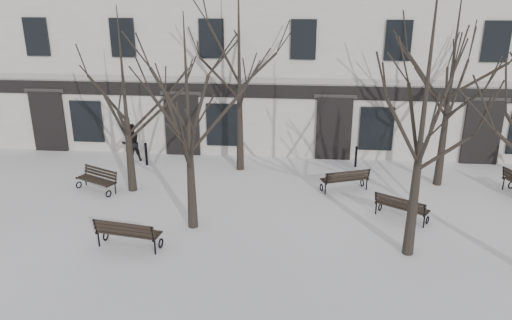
# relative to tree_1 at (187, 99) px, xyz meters

# --- Properties ---
(ground) EXTENTS (100.00, 100.00, 0.00)m
(ground) POSITION_rel_tree_1_xyz_m (1.49, -0.68, -4.35)
(ground) COLOR white
(ground) RESTS_ON ground
(building) EXTENTS (40.40, 10.20, 11.40)m
(building) POSITION_rel_tree_1_xyz_m (1.49, 12.28, 1.17)
(building) COLOR silver
(building) RESTS_ON ground
(tree_1) EXTENTS (4.87, 4.87, 6.96)m
(tree_1) POSITION_rel_tree_1_xyz_m (0.00, 0.00, 0.00)
(tree_1) COLOR black
(tree_1) RESTS_ON ground
(tree_2) EXTENTS (5.86, 5.86, 8.37)m
(tree_2) POSITION_rel_tree_1_xyz_m (6.83, -1.12, 0.89)
(tree_2) COLOR black
(tree_2) RESTS_ON ground
(tree_4) EXTENTS (4.90, 4.90, 7.00)m
(tree_4) POSITION_rel_tree_1_xyz_m (-3.02, 2.83, 0.03)
(tree_4) COLOR black
(tree_4) RESTS_ON ground
(tree_5) EXTENTS (5.95, 5.95, 8.50)m
(tree_5) POSITION_rel_tree_1_xyz_m (0.91, 5.53, 0.97)
(tree_5) COLOR black
(tree_5) RESTS_ON ground
(tree_6) EXTENTS (5.51, 5.51, 7.87)m
(tree_6) POSITION_rel_tree_1_xyz_m (9.07, 4.56, 0.57)
(tree_6) COLOR black
(tree_6) RESTS_ON ground
(bench_1) EXTENTS (2.08, 1.03, 1.01)m
(bench_1) POSITION_rel_tree_1_xyz_m (-1.67, -1.61, -3.80)
(bench_1) COLOR black
(bench_1) RESTS_ON ground
(bench_2) EXTENTS (1.85, 1.49, 0.91)m
(bench_2) POSITION_rel_tree_1_xyz_m (7.01, 1.17, -3.85)
(bench_2) COLOR black
(bench_2) RESTS_ON ground
(bench_3) EXTENTS (1.84, 1.34, 0.89)m
(bench_3) POSITION_rel_tree_1_xyz_m (-4.36, 2.66, -3.86)
(bench_3) COLOR black
(bench_3) RESTS_ON ground
(bench_4) EXTENTS (1.94, 1.27, 0.93)m
(bench_4) POSITION_rel_tree_1_xyz_m (5.29, 3.52, -3.84)
(bench_4) COLOR black
(bench_4) RESTS_ON ground
(bollard_a) EXTENTS (0.14, 0.14, 1.05)m
(bollard_a) POSITION_rel_tree_1_xyz_m (-3.31, 5.65, -3.79)
(bollard_a) COLOR black
(bollard_a) RESTS_ON ground
(bollard_b) EXTENTS (0.12, 0.12, 0.97)m
(bollard_b) POSITION_rel_tree_1_xyz_m (5.96, 6.29, -3.83)
(bollard_b) COLOR black
(bollard_b) RESTS_ON ground
(pedestrian_b) EXTENTS (1.10, 1.07, 1.78)m
(pedestrian_b) POSITION_rel_tree_1_xyz_m (-4.10, 6.06, -4.35)
(pedestrian_b) COLOR black
(pedestrian_b) RESTS_ON ground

